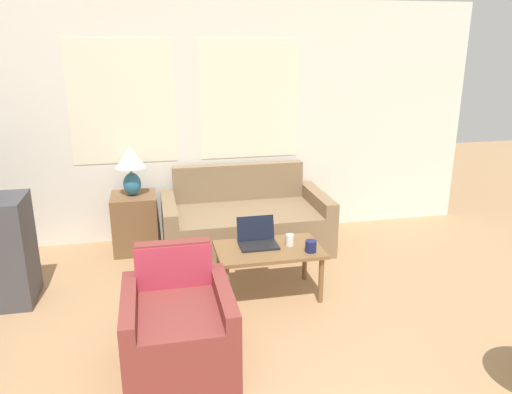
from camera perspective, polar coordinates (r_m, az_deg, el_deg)
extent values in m
cube|color=white|center=(5.60, -6.90, 8.35)|extent=(6.47, 0.05, 2.60)
cube|color=white|center=(5.52, -15.03, 10.39)|extent=(1.10, 0.01, 1.30)
cube|color=white|center=(5.62, -0.75, 11.09)|extent=(1.10, 0.01, 1.30)
cube|color=#846B4C|center=(5.41, -1.17, -3.73)|extent=(1.47, 0.94, 0.44)
cube|color=#846B4C|center=(5.72, -1.97, -0.37)|extent=(1.47, 0.12, 0.85)
cube|color=#846B4C|center=(5.30, -9.80, -3.58)|extent=(0.14, 0.94, 0.59)
cube|color=#846B4C|center=(5.58, 6.99, -2.36)|extent=(0.14, 0.94, 0.59)
cube|color=brown|center=(3.58, -8.77, -15.61)|extent=(0.53, 0.79, 0.45)
cube|color=brown|center=(3.80, -9.24, -10.61)|extent=(0.53, 0.10, 0.79)
cube|color=brown|center=(3.55, -14.09, -15.11)|extent=(0.10, 0.79, 0.57)
cube|color=brown|center=(3.57, -3.58, -14.36)|extent=(0.10, 0.79, 0.57)
cube|color=#B23347|center=(3.70, -9.26, -9.70)|extent=(0.55, 0.01, 0.57)
cube|color=brown|center=(5.49, -13.64, -2.87)|extent=(0.47, 0.47, 0.62)
ellipsoid|color=teal|center=(5.36, -13.96, 1.45)|extent=(0.19, 0.19, 0.24)
cylinder|color=tan|center=(5.33, -14.08, 3.00)|extent=(0.02, 0.02, 0.06)
cone|color=white|center=(5.29, -14.19, 4.46)|extent=(0.32, 0.32, 0.22)
cube|color=brown|center=(4.36, 1.46, -6.03)|extent=(0.92, 0.56, 0.03)
cylinder|color=brown|center=(4.18, -3.34, -10.52)|extent=(0.04, 0.04, 0.42)
cylinder|color=brown|center=(4.36, 7.44, -9.40)|extent=(0.04, 0.04, 0.42)
cylinder|color=brown|center=(4.59, -4.24, -7.90)|extent=(0.04, 0.04, 0.42)
cylinder|color=brown|center=(4.75, 5.60, -7.00)|extent=(0.04, 0.04, 0.42)
cube|color=black|center=(4.37, 0.32, -5.60)|extent=(0.33, 0.22, 0.02)
cube|color=black|center=(4.45, -0.06, -3.56)|extent=(0.33, 0.07, 0.21)
cylinder|color=white|center=(4.40, 3.88, -4.92)|extent=(0.07, 0.07, 0.10)
cylinder|color=#191E4C|center=(4.28, 6.28, -5.62)|extent=(0.10, 0.10, 0.10)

